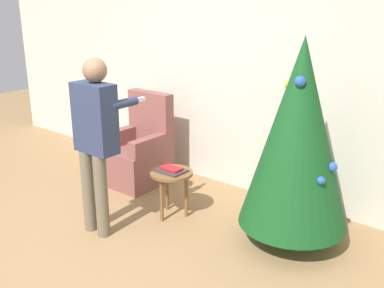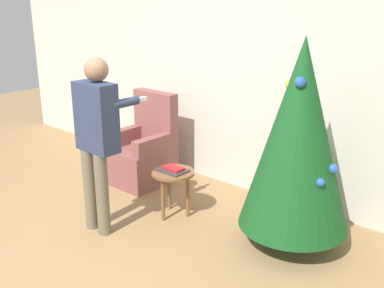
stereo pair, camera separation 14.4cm
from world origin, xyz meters
name	(u,v)px [view 1 (the left image)]	position (x,y,z in m)	size (l,w,h in m)	color
ground_plane	(70,259)	(0.00, 0.00, 0.00)	(14.00, 14.00, 0.00)	#99754C
wall_back	(223,70)	(0.00, 2.23, 1.35)	(8.00, 0.06, 2.70)	beige
christmas_tree	(298,135)	(1.33, 1.46, 1.02)	(0.96, 0.96, 1.86)	brown
armchair	(139,153)	(-0.75, 1.60, 0.36)	(0.62, 0.67, 1.07)	brown
person_standing	(96,132)	(-0.18, 0.52, 0.98)	(0.43, 0.57, 1.64)	#6B604C
side_stool	(171,178)	(0.14, 1.16, 0.41)	(0.43, 0.43, 0.48)	brown
laptop	(171,171)	(0.14, 1.16, 0.49)	(0.28, 0.21, 0.02)	#38383D
book	(171,169)	(0.14, 1.16, 0.52)	(0.21, 0.13, 0.02)	#B21E23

